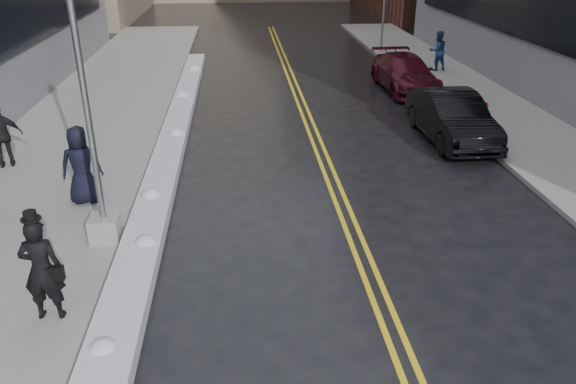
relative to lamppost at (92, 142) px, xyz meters
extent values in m
plane|color=black|center=(3.30, -2.00, -2.53)|extent=(160.00, 160.00, 0.00)
cube|color=gray|center=(-2.45, 8.00, -2.46)|extent=(5.50, 50.00, 0.15)
cube|color=gray|center=(13.30, 8.00, -2.46)|extent=(4.00, 50.00, 0.15)
cube|color=gold|center=(5.65, 8.00, -2.53)|extent=(0.12, 50.00, 0.01)
cube|color=gold|center=(5.95, 8.00, -2.53)|extent=(0.12, 50.00, 0.01)
cube|color=silver|center=(0.85, 6.00, -2.36)|extent=(0.90, 30.00, 0.34)
cube|color=gray|center=(0.00, 0.00, -2.08)|extent=(0.65, 0.65, 0.60)
cylinder|color=gray|center=(0.00, 0.00, 1.72)|extent=(0.14, 0.14, 7.00)
cylinder|color=maroon|center=(12.30, 8.00, -2.08)|extent=(0.24, 0.24, 0.60)
sphere|color=maroon|center=(12.30, 8.00, -1.78)|extent=(0.26, 0.26, 0.26)
cylinder|color=maroon|center=(12.30, 8.00, -2.03)|extent=(0.25, 0.10, 0.10)
cylinder|color=gray|center=(11.80, 22.00, 0.12)|extent=(0.14, 0.14, 5.00)
imported|color=black|center=(-0.44, -2.81, -1.38)|extent=(0.74, 0.49, 2.01)
imported|color=black|center=(-0.93, 2.12, -1.35)|extent=(1.09, 0.79, 2.07)
imported|color=black|center=(-3.91, 4.90, -1.41)|extent=(1.24, 0.83, 1.96)
imported|color=navy|center=(13.36, 16.60, -1.40)|extent=(1.10, 0.94, 1.97)
imported|color=black|center=(10.43, 6.39, -1.70)|extent=(1.87, 5.11, 1.67)
imported|color=#440B1A|center=(10.77, 13.35, -1.76)|extent=(2.33, 5.41, 1.55)
camera|label=1|loc=(3.17, -11.63, 4.06)|focal=35.00mm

